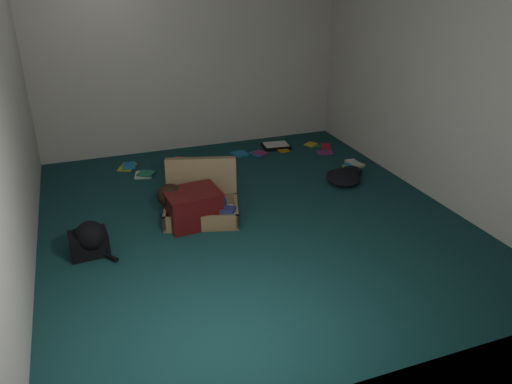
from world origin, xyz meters
TOP-DOWN VIEW (x-y plane):
  - floor at (0.00, 0.00)m, footprint 4.50×4.50m
  - wall_back at (0.00, 2.25)m, footprint 4.50×0.00m
  - wall_front at (0.00, -2.25)m, footprint 4.50×0.00m
  - wall_left at (-2.00, 0.00)m, footprint 0.00×4.50m
  - wall_right at (2.00, 0.00)m, footprint 0.00×4.50m
  - suitcase at (-0.43, 0.27)m, footprint 0.89×0.87m
  - person at (-0.53, 0.11)m, footprint 0.73×0.53m
  - maroon_bin at (-0.57, 0.08)m, footprint 0.55×0.45m
  - backpack at (-1.55, -0.16)m, footprint 0.42×0.35m
  - clothing_pile at (1.41, 0.52)m, footprint 0.40×0.34m
  - paper_tray at (1.02, 1.82)m, footprint 0.39×0.31m
  - book_scatter at (0.68, 1.50)m, footprint 2.90×1.21m

SIDE VIEW (x-z plane):
  - floor at x=0.00m, z-range 0.00..0.00m
  - book_scatter at x=0.68m, z-range 0.00..0.02m
  - paper_tray at x=1.02m, z-range 0.00..0.05m
  - clothing_pile at x=1.41m, z-range 0.00..0.12m
  - backpack at x=-1.55m, z-range 0.00..0.24m
  - suitcase at x=-0.43m, z-range -0.11..0.42m
  - maroon_bin at x=-0.57m, z-range 0.00..0.35m
  - person at x=-0.53m, z-range 0.04..0.37m
  - wall_back at x=0.00m, z-range -0.95..3.55m
  - wall_front at x=0.00m, z-range -0.95..3.55m
  - wall_left at x=-2.00m, z-range -0.95..3.55m
  - wall_right at x=2.00m, z-range -0.95..3.55m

